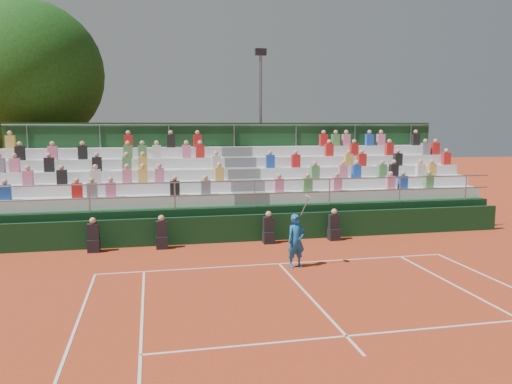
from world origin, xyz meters
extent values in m
plane|color=#B93F1E|center=(0.00, 0.00, 0.00)|extent=(90.00, 90.00, 0.00)
cube|color=white|center=(0.00, 0.00, 0.01)|extent=(11.00, 0.06, 0.01)
cube|color=white|center=(0.00, -3.20, 0.01)|extent=(0.06, 6.40, 0.01)
cube|color=white|center=(0.00, -5.49, 0.01)|extent=(8.22, 0.06, 0.01)
cube|color=black|center=(0.00, 3.20, 0.50)|extent=(20.00, 0.15, 1.00)
cube|color=black|center=(-5.81, 2.75, 0.22)|extent=(0.40, 0.40, 0.44)
cube|color=black|center=(-5.81, 2.75, 0.70)|extent=(0.38, 0.25, 0.55)
sphere|color=tan|center=(-5.81, 2.75, 1.08)|extent=(0.22, 0.22, 0.22)
cube|color=black|center=(-3.52, 2.75, 0.22)|extent=(0.40, 0.40, 0.44)
cube|color=black|center=(-3.52, 2.75, 0.70)|extent=(0.38, 0.25, 0.55)
sphere|color=tan|center=(-3.52, 2.75, 1.08)|extent=(0.22, 0.22, 0.22)
cube|color=black|center=(0.31, 2.75, 0.22)|extent=(0.40, 0.40, 0.44)
cube|color=black|center=(0.31, 2.75, 0.70)|extent=(0.38, 0.25, 0.55)
sphere|color=tan|center=(0.31, 2.75, 1.08)|extent=(0.22, 0.22, 0.22)
cube|color=black|center=(2.83, 2.75, 0.22)|extent=(0.40, 0.40, 0.44)
cube|color=black|center=(2.83, 2.75, 0.70)|extent=(0.38, 0.25, 0.55)
sphere|color=tan|center=(2.83, 2.75, 1.08)|extent=(0.22, 0.22, 0.22)
cube|color=black|center=(0.00, 6.30, 0.60)|extent=(20.00, 5.20, 1.20)
cube|color=silver|center=(-5.35, 4.62, 1.41)|extent=(9.30, 0.85, 0.42)
cube|color=silver|center=(5.35, 4.62, 1.41)|extent=(9.30, 0.85, 0.42)
cube|color=slate|center=(0.00, 4.62, 1.41)|extent=(1.40, 0.85, 0.42)
cube|color=silver|center=(-5.35, 5.47, 1.83)|extent=(9.30, 0.85, 0.42)
cube|color=silver|center=(5.35, 5.47, 1.83)|extent=(9.30, 0.85, 0.42)
cube|color=slate|center=(0.00, 5.47, 1.83)|extent=(1.40, 0.85, 0.42)
cube|color=silver|center=(-5.35, 6.33, 2.25)|extent=(9.30, 0.85, 0.42)
cube|color=silver|center=(5.35, 6.33, 2.25)|extent=(9.30, 0.85, 0.42)
cube|color=slate|center=(0.00, 6.33, 2.25)|extent=(1.40, 0.85, 0.42)
cube|color=silver|center=(-5.35, 7.17, 2.67)|extent=(9.30, 0.85, 0.42)
cube|color=silver|center=(5.35, 7.17, 2.67)|extent=(9.30, 0.85, 0.42)
cube|color=slate|center=(0.00, 7.17, 2.67)|extent=(1.40, 0.85, 0.42)
cube|color=silver|center=(-5.35, 8.03, 3.09)|extent=(9.30, 0.85, 0.42)
cube|color=silver|center=(5.35, 8.03, 3.09)|extent=(9.30, 0.85, 0.42)
cube|color=slate|center=(0.00, 8.03, 3.09)|extent=(1.40, 0.85, 0.42)
cube|color=#173C1D|center=(0.00, 8.55, 2.20)|extent=(20.00, 0.12, 4.40)
cylinder|color=gray|center=(0.00, 3.75, 2.20)|extent=(20.00, 0.05, 0.05)
cylinder|color=gray|center=(0.00, 8.45, 4.30)|extent=(20.00, 0.05, 0.05)
cube|color=#1E4CB2|center=(-8.95, 4.47, 1.90)|extent=(0.36, 0.24, 0.56)
cube|color=red|center=(-6.51, 4.47, 1.90)|extent=(0.36, 0.24, 0.56)
cube|color=slate|center=(-5.98, 4.47, 1.90)|extent=(0.36, 0.24, 0.56)
cube|color=pink|center=(-5.31, 4.47, 1.90)|extent=(0.36, 0.24, 0.56)
cube|color=black|center=(-2.96, 4.47, 1.90)|extent=(0.36, 0.24, 0.56)
cube|color=slate|center=(-1.78, 4.47, 1.90)|extent=(0.36, 0.24, 0.56)
cube|color=pink|center=(-8.35, 5.32, 2.32)|extent=(0.36, 0.24, 0.56)
cube|color=black|center=(-7.15, 5.32, 2.32)|extent=(0.36, 0.24, 0.56)
cube|color=silver|center=(-5.93, 5.32, 2.32)|extent=(0.36, 0.24, 0.56)
cube|color=pink|center=(-4.75, 5.32, 2.32)|extent=(0.36, 0.24, 0.56)
cube|color=gold|center=(-4.15, 5.32, 2.32)|extent=(0.36, 0.24, 0.56)
cube|color=pink|center=(-3.51, 5.32, 2.32)|extent=(0.36, 0.24, 0.56)
cube|color=gold|center=(-1.13, 5.32, 2.32)|extent=(0.36, 0.24, 0.56)
cube|color=slate|center=(-9.54, 6.17, 2.74)|extent=(0.36, 0.24, 0.56)
cube|color=pink|center=(-9.00, 6.17, 2.74)|extent=(0.36, 0.24, 0.56)
cube|color=black|center=(-7.74, 6.17, 2.74)|extent=(0.36, 0.24, 0.56)
cube|color=black|center=(-5.94, 6.17, 2.74)|extent=(0.36, 0.24, 0.56)
cube|color=#4C8C4C|center=(-4.78, 6.17, 2.74)|extent=(0.36, 0.24, 0.56)
cube|color=gold|center=(-4.14, 6.17, 2.74)|extent=(0.36, 0.24, 0.56)
cube|color=silver|center=(-1.15, 6.17, 2.74)|extent=(0.36, 0.24, 0.56)
cube|color=black|center=(-8.98, 7.02, 3.16)|extent=(0.36, 0.24, 0.56)
cube|color=pink|center=(-7.74, 7.02, 3.16)|extent=(0.36, 0.24, 0.56)
cube|color=black|center=(-6.58, 7.02, 3.16)|extent=(0.36, 0.24, 0.56)
cube|color=#4C8C4C|center=(-4.76, 7.02, 3.16)|extent=(0.36, 0.24, 0.56)
cube|color=#4C8C4C|center=(-4.17, 7.02, 3.16)|extent=(0.36, 0.24, 0.56)
cube|color=silver|center=(-3.57, 7.02, 3.16)|extent=(0.36, 0.24, 0.56)
cube|color=pink|center=(-2.32, 7.02, 3.16)|extent=(0.36, 0.24, 0.56)
cube|color=red|center=(-1.73, 7.02, 3.16)|extent=(0.36, 0.24, 0.56)
cube|color=gold|center=(-9.53, 7.88, 3.58)|extent=(0.36, 0.24, 0.56)
cube|color=red|center=(-4.77, 7.88, 3.58)|extent=(0.36, 0.24, 0.56)
cube|color=black|center=(-2.94, 7.88, 3.58)|extent=(0.36, 0.24, 0.56)
cube|color=red|center=(-1.76, 7.88, 3.58)|extent=(0.36, 0.24, 0.56)
cube|color=pink|center=(1.14, 4.47, 1.90)|extent=(0.36, 0.24, 0.56)
cube|color=#4C8C4C|center=(2.33, 4.47, 1.90)|extent=(0.36, 0.24, 0.56)
cube|color=pink|center=(3.59, 4.47, 1.90)|extent=(0.36, 0.24, 0.56)
cube|color=pink|center=(5.94, 4.47, 1.90)|extent=(0.36, 0.24, 0.56)
cube|color=#1E4CB2|center=(6.51, 4.47, 1.90)|extent=(0.36, 0.24, 0.56)
cube|color=#4C8C4C|center=(7.71, 4.47, 1.90)|extent=(0.36, 0.24, 0.56)
cube|color=#4C8C4C|center=(2.92, 5.32, 2.32)|extent=(0.36, 0.24, 0.56)
cube|color=pink|center=(4.16, 5.32, 2.32)|extent=(0.36, 0.24, 0.56)
cube|color=#1E4CB2|center=(4.78, 5.32, 2.32)|extent=(0.36, 0.24, 0.56)
cube|color=#4C8C4C|center=(5.97, 5.32, 2.32)|extent=(0.36, 0.24, 0.56)
cube|color=black|center=(6.52, 5.32, 2.32)|extent=(0.36, 0.24, 0.56)
cube|color=silver|center=(7.78, 5.32, 2.32)|extent=(0.36, 0.24, 0.56)
cube|color=gold|center=(8.34, 5.32, 2.32)|extent=(0.36, 0.24, 0.56)
cube|color=#1E4CB2|center=(1.19, 6.17, 2.74)|extent=(0.36, 0.24, 0.56)
cube|color=red|center=(2.32, 6.17, 2.74)|extent=(0.36, 0.24, 0.56)
cube|color=gold|center=(4.76, 6.17, 2.74)|extent=(0.36, 0.24, 0.56)
cube|color=red|center=(5.40, 6.17, 2.74)|extent=(0.36, 0.24, 0.56)
cube|color=black|center=(7.14, 6.17, 2.74)|extent=(0.36, 0.24, 0.56)
cube|color=red|center=(9.57, 6.17, 2.74)|extent=(0.36, 0.24, 0.56)
cube|color=red|center=(4.15, 7.02, 3.16)|extent=(0.36, 0.24, 0.56)
cube|color=red|center=(5.37, 7.02, 3.16)|extent=(0.36, 0.24, 0.56)
cube|color=red|center=(7.13, 7.02, 3.16)|extent=(0.36, 0.24, 0.56)
cube|color=slate|center=(8.98, 7.02, 3.16)|extent=(0.36, 0.24, 0.56)
cube|color=red|center=(9.51, 7.02, 3.16)|extent=(0.36, 0.24, 0.56)
cube|color=red|center=(4.18, 7.88, 3.58)|extent=(0.36, 0.24, 0.56)
cube|color=#4C8C4C|center=(4.78, 7.88, 3.58)|extent=(0.36, 0.24, 0.56)
cube|color=pink|center=(5.31, 7.88, 3.58)|extent=(0.36, 0.24, 0.56)
cube|color=#1E4CB2|center=(6.51, 7.88, 3.58)|extent=(0.36, 0.24, 0.56)
cube|color=pink|center=(7.10, 7.88, 3.58)|extent=(0.36, 0.24, 0.56)
cube|color=black|center=(8.94, 7.88, 3.58)|extent=(0.36, 0.24, 0.56)
imported|color=#165DAA|center=(0.41, -0.46, 0.82)|extent=(0.68, 0.53, 1.63)
cylinder|color=gray|center=(0.66, -0.46, 1.85)|extent=(0.26, 0.03, 0.51)
cylinder|color=#E5D866|center=(0.81, -0.46, 2.15)|extent=(0.26, 0.28, 0.14)
cylinder|color=#392415|center=(-9.53, 12.13, 1.97)|extent=(0.50, 0.50, 3.93)
sphere|color=#123A0F|center=(-9.53, 12.13, 6.77)|extent=(7.08, 7.08, 7.08)
cylinder|color=gray|center=(2.04, 12.01, 3.99)|extent=(0.16, 0.16, 7.97)
cube|color=black|center=(2.04, 12.01, 8.15)|extent=(0.60, 0.25, 0.35)
camera|label=1|loc=(-3.81, -14.61, 4.29)|focal=35.00mm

